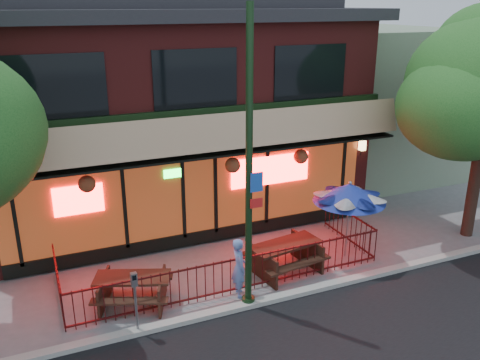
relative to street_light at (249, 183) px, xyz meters
The scene contains 11 objects.
ground 3.17m from the street_light, 90.34° to the left, with size 80.00×80.00×0.00m, color gray.
curb 3.09m from the street_light, 91.40° to the right, with size 80.00×0.25×0.12m, color #999993.
restaurant_building 7.58m from the street_light, 90.02° to the left, with size 12.96×9.49×8.05m.
neighbor_building 12.11m from the street_light, 42.01° to the left, with size 6.00×7.00×6.00m, color gray.
patio_fence 2.68m from the street_light, 90.15° to the left, with size 8.44×2.62×1.00m.
street_light is the anchor object (origin of this frame).
picnic_table_left 3.84m from the street_light, 156.69° to the left, with size 2.18×1.94×0.77m.
picnic_table_right 3.24m from the street_light, 34.89° to the left, with size 2.16×1.78×0.84m.
patio_umbrella 3.97m from the street_light, 18.17° to the left, with size 2.02×2.02×2.31m.
pedestrian 2.43m from the street_light, 93.37° to the left, with size 0.56×0.37×1.54m, color #617EC2.
parking_meter_near 3.45m from the street_light, behind, with size 0.14×0.12×1.52m.
Camera 1 is at (-4.39, -10.15, 6.96)m, focal length 38.00 mm.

